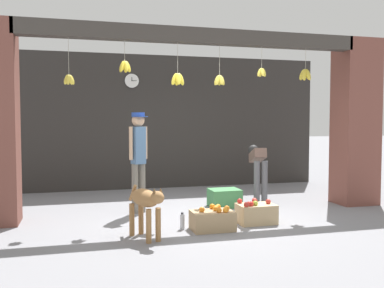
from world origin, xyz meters
TOP-DOWN VIEW (x-y plane):
  - ground_plane at (0.00, 0.00)m, footprint 60.00×60.00m
  - shop_back_wall at (0.00, 3.09)m, footprint 7.49×0.12m
  - shop_pillar_right at (3.10, 0.30)m, footprint 0.70×0.60m
  - storefront_awning at (0.00, 0.12)m, footprint 5.59×0.28m
  - dog at (-1.03, -1.08)m, footprint 0.44×0.82m
  - shopkeeper at (-0.91, 0.53)m, footprint 0.32×0.31m
  - worker_stooping at (1.33, 0.70)m, footprint 0.36×0.82m
  - fruit_crate_oranges at (-0.05, -0.87)m, footprint 0.59×0.40m
  - fruit_crate_apples at (0.70, -0.66)m, footprint 0.56×0.38m
  - produce_box_green at (0.66, 0.64)m, footprint 0.54×0.43m
  - water_bottle at (-0.46, -0.72)m, footprint 0.07×0.07m
  - wall_clock at (-0.70, 3.01)m, footprint 0.33×0.03m

SIDE VIEW (x-z plane):
  - ground_plane at x=0.00m, z-range 0.00..0.00m
  - water_bottle at x=-0.46m, z-range -0.01..0.23m
  - fruit_crate_oranges at x=-0.05m, z-range -0.03..0.32m
  - fruit_crate_apples at x=0.70m, z-range -0.03..0.34m
  - produce_box_green at x=0.66m, z-range 0.00..0.32m
  - dog at x=-1.03m, z-range 0.13..0.84m
  - worker_stooping at x=1.33m, z-range 0.18..1.26m
  - shopkeeper at x=-0.91m, z-range 0.16..1.84m
  - shop_back_wall at x=0.00m, z-range 0.00..3.03m
  - shop_pillar_right at x=3.10m, z-range 0.00..3.03m
  - wall_clock at x=-0.70m, z-range 2.27..2.60m
  - storefront_awning at x=0.00m, z-range 2.39..3.34m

